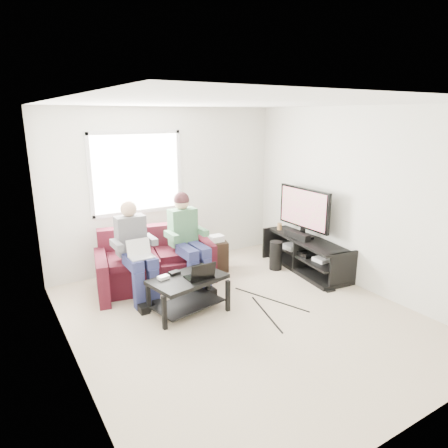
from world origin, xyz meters
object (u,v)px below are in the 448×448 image
at_px(tv, 304,210).
at_px(end_table, 216,255).
at_px(tv_stand, 306,256).
at_px(subwoofer, 276,255).
at_px(sofa, 155,264).
at_px(coffee_table, 188,286).

height_order(tv, end_table, tv).
xyz_separation_m(tv_stand, end_table, (-1.25, 0.76, 0.02)).
height_order(tv_stand, tv, tv).
relative_size(tv_stand, tv, 1.55).
height_order(tv_stand, subwoofer, tv_stand).
bearing_deg(end_table, tv, -28.08).
bearing_deg(sofa, coffee_table, -89.52).
bearing_deg(coffee_table, subwoofer, 16.59).
xyz_separation_m(tv_stand, tv, (-0.00, 0.10, 0.76)).
distance_m(tv_stand, end_table, 1.46).
height_order(sofa, tv_stand, sofa).
bearing_deg(end_table, coffee_table, -134.96).
xyz_separation_m(sofa, coffee_table, (0.01, -1.07, 0.04)).
height_order(tv, subwoofer, tv).
bearing_deg(tv, sofa, 163.07).
bearing_deg(tv, tv_stand, -88.53).
bearing_deg(sofa, tv_stand, -19.16).
height_order(sofa, end_table, sofa).
bearing_deg(end_table, subwoofer, -28.78).
bearing_deg(tv_stand, end_table, 148.51).
bearing_deg(subwoofer, sofa, 165.14).
relative_size(sofa, end_table, 3.27).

